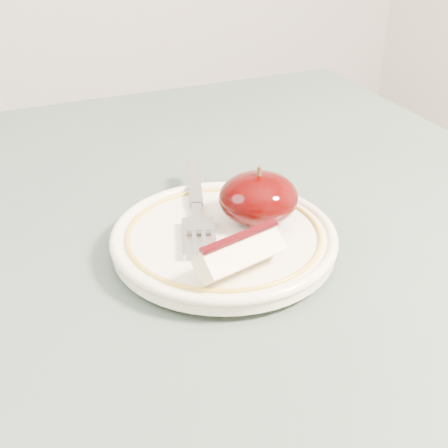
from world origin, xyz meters
name	(u,v)px	position (x,y,z in m)	size (l,w,h in m)	color
table	(134,378)	(0.00, 0.00, 0.66)	(0.90, 0.90, 0.75)	brown
plate	(224,239)	(0.09, 0.02, 0.76)	(0.19, 0.19, 0.02)	beige
apple_half	(258,198)	(0.13, 0.03, 0.79)	(0.07, 0.06, 0.05)	black
apple_wedge	(239,254)	(0.08, -0.03, 0.78)	(0.07, 0.05, 0.03)	beige
fork	(196,205)	(0.09, 0.07, 0.77)	(0.07, 0.17, 0.00)	gray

